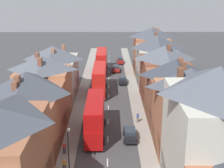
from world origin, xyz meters
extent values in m
cube|color=gray|center=(-5.10, 38.00, 0.07)|extent=(2.20, 104.00, 0.14)
cube|color=gray|center=(5.10, 38.00, 0.07)|extent=(2.20, 104.00, 0.14)
cube|color=silver|center=(0.00, 18.00, 0.01)|extent=(0.14, 1.80, 0.01)
cube|color=silver|center=(0.00, 24.00, 0.01)|extent=(0.14, 1.80, 0.01)
cube|color=silver|center=(0.00, 30.00, 0.01)|extent=(0.14, 1.80, 0.01)
cube|color=silver|center=(0.00, 36.00, 0.01)|extent=(0.14, 1.80, 0.01)
cube|color=silver|center=(0.00, 42.00, 0.01)|extent=(0.14, 1.80, 0.01)
cube|color=silver|center=(0.00, 48.00, 0.01)|extent=(0.14, 1.80, 0.01)
cube|color=silver|center=(0.00, 54.00, 0.01)|extent=(0.14, 1.80, 0.01)
cube|color=silver|center=(0.00, 60.00, 0.01)|extent=(0.14, 1.80, 0.01)
cube|color=silver|center=(0.00, 66.00, 0.01)|extent=(0.14, 1.80, 0.01)
cube|color=silver|center=(0.00, 72.00, 0.01)|extent=(0.14, 1.80, 0.01)
cube|color=silver|center=(0.00, 78.00, 0.01)|extent=(0.14, 1.80, 0.01)
cube|color=silver|center=(0.00, 84.00, 0.01)|extent=(0.14, 1.80, 0.01)
cube|color=#A36042|center=(-10.20, 22.08, 3.73)|extent=(8.00, 11.91, 7.46)
cube|color=maroon|center=(-6.26, 22.08, 1.60)|extent=(0.12, 10.96, 3.20)
pyramid|color=#474C56|center=(-10.20, 22.08, 8.92)|extent=(8.00, 11.91, 2.93)
cube|color=brown|center=(-10.74, 19.27, 9.43)|extent=(0.60, 0.90, 1.01)
cube|color=brown|center=(-10.63, 20.05, 9.69)|extent=(0.60, 0.90, 1.53)
cube|color=#B2704C|center=(-10.20, 31.83, 4.02)|extent=(8.00, 7.59, 8.03)
cube|color=olive|center=(-6.26, 31.83, 1.60)|extent=(0.12, 6.99, 3.20)
pyramid|color=#565B66|center=(-10.20, 31.83, 9.12)|extent=(8.00, 7.59, 2.17)
cube|color=brown|center=(-11.25, 33.23, 9.76)|extent=(0.60, 0.90, 1.29)
cube|color=brown|center=(-10.12, 29.92, 9.73)|extent=(0.60, 0.90, 1.22)
cube|color=#BCB7A8|center=(-10.20, 41.53, 3.73)|extent=(8.00, 11.80, 7.46)
cube|color=black|center=(-6.26, 41.53, 1.60)|extent=(0.12, 10.85, 3.20)
pyramid|color=#565B66|center=(-10.20, 41.53, 8.72)|extent=(8.00, 11.80, 2.52)
cube|color=#99664C|center=(-9.91, 39.58, 9.25)|extent=(0.60, 0.90, 1.06)
cube|color=#99664C|center=(-8.60, 43.62, 9.26)|extent=(0.60, 0.90, 1.09)
cube|color=beige|center=(10.20, 11.56, 5.55)|extent=(8.00, 10.83, 11.09)
pyramid|color=#565B66|center=(10.20, 11.56, 12.40)|extent=(8.00, 10.83, 2.62)
cube|color=#B2704C|center=(10.20, 21.06, 4.34)|extent=(8.00, 8.17, 8.68)
cube|color=maroon|center=(6.26, 21.06, 1.60)|extent=(0.12, 7.51, 3.20)
pyramid|color=#474C56|center=(10.20, 21.06, 9.88)|extent=(8.00, 8.17, 2.39)
cube|color=brown|center=(8.61, 20.02, 10.61)|extent=(0.60, 0.90, 1.47)
cube|color=brown|center=(9.76, 23.42, 10.56)|extent=(0.60, 0.90, 1.36)
cube|color=brown|center=(10.20, 30.03, 3.82)|extent=(8.00, 9.76, 7.64)
cube|color=olive|center=(6.26, 30.03, 1.60)|extent=(0.12, 8.98, 3.20)
pyramid|color=#383D47|center=(10.20, 30.03, 8.88)|extent=(8.00, 9.76, 2.46)
cube|color=brown|center=(10.82, 29.76, 9.61)|extent=(0.60, 0.90, 1.47)
cube|color=brown|center=(10.20, 39.81, 3.95)|extent=(8.00, 9.80, 7.89)
cube|color=navy|center=(6.26, 39.81, 1.60)|extent=(0.12, 9.02, 3.20)
pyramid|color=#565B66|center=(10.20, 39.81, 9.12)|extent=(8.00, 9.80, 2.46)
cube|color=brown|center=(10.68, 38.74, 9.88)|extent=(0.60, 0.90, 1.52)
cube|color=#BCB7A8|center=(10.20, 49.61, 3.96)|extent=(8.00, 9.80, 7.91)
cube|color=navy|center=(6.26, 49.61, 1.60)|extent=(0.12, 9.02, 3.20)
pyramid|color=#474C56|center=(10.20, 49.61, 9.35)|extent=(8.00, 9.80, 2.88)
cube|color=brown|center=(10.24, 52.34, 10.10)|extent=(0.60, 0.90, 1.51)
cube|color=#A36042|center=(10.20, 58.60, 4.43)|extent=(8.00, 8.18, 8.86)
cube|color=black|center=(6.26, 58.60, 1.60)|extent=(0.12, 7.53, 3.20)
pyramid|color=#474C56|center=(10.20, 58.60, 10.03)|extent=(8.00, 8.18, 2.34)
cube|color=#99664C|center=(11.70, 58.57, 10.50)|extent=(0.60, 0.90, 0.95)
cube|color=#99664C|center=(10.76, 58.92, 10.63)|extent=(0.60, 0.90, 1.22)
cube|color=#B70F0F|center=(-1.80, 25.47, 1.65)|extent=(2.44, 10.80, 2.50)
cube|color=#B70F0F|center=(-1.80, 25.47, 4.05)|extent=(2.44, 10.58, 2.30)
cube|color=#B70F0F|center=(-1.80, 25.47, 5.25)|extent=(2.39, 10.37, 0.10)
cube|color=#28333D|center=(-1.80, 30.82, 1.85)|extent=(2.20, 0.10, 1.20)
cube|color=#28333D|center=(-1.80, 30.82, 4.15)|extent=(2.20, 0.10, 1.10)
cube|color=#28333D|center=(-2.99, 25.47, 1.90)|extent=(0.06, 9.18, 0.90)
cube|color=#28333D|center=(-2.99, 25.47, 4.15)|extent=(0.06, 9.18, 0.90)
cube|color=yellow|center=(-1.80, 30.82, 4.95)|extent=(1.34, 0.08, 0.32)
cylinder|color=black|center=(-3.02, 28.82, 0.50)|extent=(0.30, 1.00, 1.00)
cylinder|color=black|center=(-0.58, 28.82, 0.50)|extent=(0.30, 1.00, 1.00)
cylinder|color=black|center=(-3.02, 22.50, 0.50)|extent=(0.30, 1.00, 1.00)
cylinder|color=black|center=(-0.58, 22.50, 0.50)|extent=(0.30, 1.00, 1.00)
cube|color=red|center=(-1.80, 59.85, 1.65)|extent=(2.44, 10.80, 2.50)
cube|color=red|center=(-1.80, 59.85, 4.05)|extent=(2.44, 10.58, 2.30)
cube|color=red|center=(-1.80, 59.85, 5.25)|extent=(2.39, 10.37, 0.10)
cube|color=#28333D|center=(-1.80, 65.20, 1.85)|extent=(2.20, 0.10, 1.20)
cube|color=#28333D|center=(-1.80, 65.20, 4.15)|extent=(2.20, 0.10, 1.10)
cube|color=#28333D|center=(-2.99, 59.85, 1.90)|extent=(0.06, 9.18, 0.90)
cube|color=#28333D|center=(-2.99, 59.85, 4.15)|extent=(0.06, 9.18, 0.90)
cube|color=yellow|center=(-1.80, 65.20, 4.95)|extent=(1.34, 0.08, 0.32)
cylinder|color=black|center=(-3.02, 63.20, 0.50)|extent=(0.30, 1.00, 1.00)
cylinder|color=black|center=(-0.58, 63.20, 0.50)|extent=(0.30, 1.00, 1.00)
cylinder|color=black|center=(-3.02, 56.88, 0.50)|extent=(0.30, 1.00, 1.00)
cylinder|color=black|center=(-0.58, 56.88, 0.50)|extent=(0.30, 1.00, 1.00)
cube|color=red|center=(-1.80, 44.10, 1.65)|extent=(2.44, 10.80, 2.50)
cube|color=red|center=(-1.80, 44.10, 4.05)|extent=(2.44, 10.58, 2.30)
cube|color=red|center=(-1.80, 44.10, 5.25)|extent=(2.39, 10.37, 0.10)
cube|color=#28333D|center=(-1.80, 49.45, 1.85)|extent=(2.20, 0.10, 1.20)
cube|color=#28333D|center=(-1.80, 49.45, 4.15)|extent=(2.20, 0.10, 1.10)
cube|color=#28333D|center=(-2.99, 44.10, 1.90)|extent=(0.06, 9.18, 0.90)
cube|color=#28333D|center=(-2.99, 44.10, 4.15)|extent=(0.06, 9.18, 0.90)
cube|color=yellow|center=(-1.80, 49.45, 4.95)|extent=(1.34, 0.08, 0.32)
cylinder|color=black|center=(-3.02, 47.45, 0.50)|extent=(0.30, 1.00, 1.00)
cylinder|color=black|center=(-0.58, 47.45, 0.50)|extent=(0.30, 1.00, 1.00)
cylinder|color=black|center=(-3.02, 41.13, 0.50)|extent=(0.30, 1.00, 1.00)
cylinder|color=black|center=(-0.58, 41.13, 0.50)|extent=(0.30, 1.00, 1.00)
cube|color=maroon|center=(3.10, 68.90, 0.71)|extent=(1.70, 4.30, 0.79)
cube|color=#28333D|center=(3.10, 68.68, 1.40)|extent=(1.46, 2.15, 0.60)
cylinder|color=black|center=(2.25, 70.23, 0.31)|extent=(0.20, 0.62, 0.62)
cylinder|color=black|center=(3.95, 70.23, 0.31)|extent=(0.20, 0.62, 0.62)
cylinder|color=black|center=(2.25, 67.57, 0.31)|extent=(0.20, 0.62, 0.62)
cylinder|color=black|center=(3.95, 67.57, 0.31)|extent=(0.20, 0.62, 0.62)
cube|color=black|center=(3.10, 50.24, 0.65)|extent=(1.70, 4.08, 0.68)
cube|color=#28333D|center=(3.10, 50.03, 1.29)|extent=(1.46, 2.04, 0.60)
cylinder|color=black|center=(2.25, 51.50, 0.31)|extent=(0.20, 0.62, 0.62)
cylinder|color=black|center=(3.95, 51.50, 0.31)|extent=(0.20, 0.62, 0.62)
cylinder|color=black|center=(2.25, 48.97, 0.31)|extent=(0.20, 0.62, 0.62)
cylinder|color=black|center=(3.95, 48.97, 0.31)|extent=(0.20, 0.62, 0.62)
cube|color=black|center=(3.10, 24.02, 0.68)|extent=(1.70, 4.12, 0.74)
cube|color=#28333D|center=(3.10, 23.81, 1.35)|extent=(1.46, 2.06, 0.60)
cylinder|color=black|center=(2.25, 25.30, 0.31)|extent=(0.20, 0.62, 0.62)
cylinder|color=black|center=(3.95, 25.30, 0.31)|extent=(0.20, 0.62, 0.62)
cylinder|color=black|center=(2.25, 22.74, 0.31)|extent=(0.20, 0.62, 0.62)
cylinder|color=black|center=(3.95, 22.74, 0.31)|extent=(0.20, 0.62, 0.62)
cube|color=maroon|center=(1.80, 60.30, 0.65)|extent=(1.70, 4.40, 0.69)
cube|color=#28333D|center=(1.80, 60.08, 1.30)|extent=(1.46, 2.20, 0.60)
cylinder|color=black|center=(0.95, 61.67, 0.31)|extent=(0.20, 0.62, 0.62)
cylinder|color=black|center=(2.65, 61.67, 0.31)|extent=(0.20, 0.62, 0.62)
cylinder|color=black|center=(0.95, 58.94, 0.31)|extent=(0.20, 0.62, 0.62)
cylinder|color=black|center=(2.65, 58.94, 0.31)|extent=(0.20, 0.62, 0.62)
cylinder|color=#23232D|center=(-5.02, 15.96, 0.56)|extent=(0.14, 0.14, 0.84)
cylinder|color=#23232D|center=(-4.84, 15.96, 0.56)|extent=(0.14, 0.14, 0.84)
cube|color=gold|center=(-4.93, 15.96, 1.25)|extent=(0.36, 0.22, 0.54)
sphere|color=beige|center=(-4.93, 15.96, 1.64)|extent=(0.22, 0.22, 0.22)
cylinder|color=#23232D|center=(-5.57, 19.91, 0.56)|extent=(0.14, 0.14, 0.84)
cylinder|color=#23232D|center=(-5.39, 19.91, 0.56)|extent=(0.14, 0.14, 0.84)
cube|color=red|center=(-5.48, 19.91, 1.25)|extent=(0.36, 0.22, 0.54)
sphere|color=tan|center=(-5.48, 19.91, 1.64)|extent=(0.22, 0.22, 0.22)
cylinder|color=brown|center=(4.54, 29.42, 0.56)|extent=(0.14, 0.14, 0.84)
cylinder|color=brown|center=(4.72, 29.42, 0.56)|extent=(0.14, 0.14, 0.84)
cube|color=#2D4C9E|center=(4.63, 29.42, 1.25)|extent=(0.36, 0.22, 0.54)
sphere|color=tan|center=(4.63, 29.42, 1.64)|extent=(0.22, 0.22, 0.22)
cylinder|color=black|center=(-4.25, 15.18, 2.75)|extent=(0.12, 0.12, 5.50)
cylinder|color=black|center=(-4.25, 15.63, 5.40)|extent=(0.08, 0.90, 0.08)
cube|color=beige|center=(-4.25, 16.08, 5.32)|extent=(0.20, 0.32, 0.20)
camera|label=1|loc=(0.37, -15.25, 20.55)|focal=50.00mm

